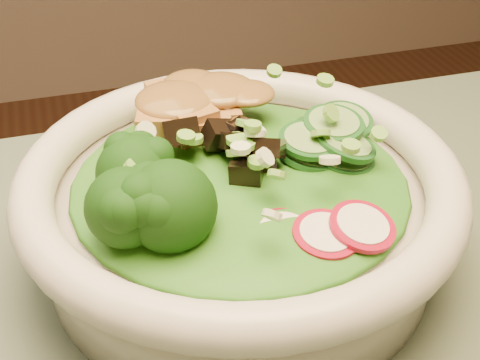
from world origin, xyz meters
name	(u,v)px	position (x,y,z in m)	size (l,w,h in m)	color
salad_bowl	(240,205)	(0.05, 0.18, 0.79)	(0.30, 0.30, 0.08)	silver
lettuce_bed	(240,179)	(0.05, 0.18, 0.82)	(0.23, 0.23, 0.03)	#165512
broccoli_florets	(142,186)	(-0.02, 0.16, 0.83)	(0.09, 0.08, 0.05)	black
radish_slices	(305,232)	(0.07, 0.11, 0.82)	(0.12, 0.04, 0.02)	maroon
cucumber_slices	(332,135)	(0.12, 0.19, 0.83)	(0.08, 0.08, 0.04)	#7FAE60
mushroom_heap	(230,149)	(0.04, 0.19, 0.83)	(0.08, 0.08, 0.04)	black
tofu_cubes	(197,115)	(0.04, 0.25, 0.83)	(0.10, 0.07, 0.04)	#AA6838
peanut_sauce	(196,97)	(0.04, 0.25, 0.85)	(0.08, 0.06, 0.02)	brown
scallion_garnish	(240,144)	(0.05, 0.18, 0.84)	(0.22, 0.22, 0.03)	#6BAC3C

